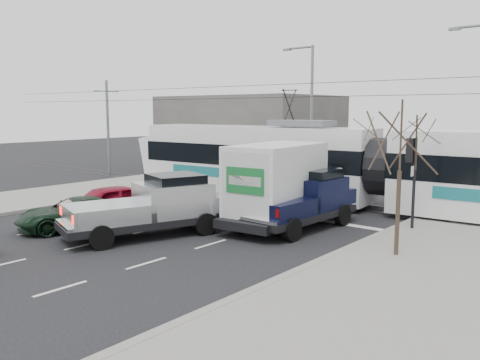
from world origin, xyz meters
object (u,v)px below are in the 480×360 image
Objects in this scene: box_truck at (284,185)px; red_car at (105,203)px; navy_pickup at (305,200)px; silver_pickup at (156,206)px; tram at (383,168)px; traffic_signal at (412,163)px; green_car at (75,213)px; bare_tree at (401,143)px; street_lamp_far at (309,105)px.

box_truck is 7.85m from red_car.
red_car is at bearing -146.93° from navy_pickup.
silver_pickup is 3.76m from red_car.
tram reaches higher than silver_pickup.
box_truck is at bearing 44.17° from red_car.
traffic_signal is 0.51× the size of box_truck.
tram is 6.26× the size of green_car.
silver_pickup is at bearing -126.05° from navy_pickup.
navy_pickup is at bearing 158.27° from bare_tree.
silver_pickup is 1.47× the size of green_car.
bare_tree is 9.31m from silver_pickup.
tram is at bearing 81.61° from navy_pickup.
red_car is (-12.20, -2.51, -3.02)m from bare_tree.
street_lamp_far is 17.11m from silver_pickup.
bare_tree reaches higher than green_car.
navy_pickup reaches higher than silver_pickup.
silver_pickup is 1.18× the size of navy_pickup.
bare_tree is at bearing 37.79° from silver_pickup.
street_lamp_far is 1.33× the size of silver_pickup.
tram reaches higher than box_truck.
green_car is (-8.17, -11.31, -1.43)m from tram.
navy_pickup reaches higher than green_car.
street_lamp_far reaches higher than bare_tree.
green_car is (-11.84, -4.22, -3.15)m from bare_tree.
silver_pickup is at bearing 6.57° from red_car.
red_car is at bearing -165.32° from silver_pickup.
green_car is at bearing -67.04° from red_car.
tram is 11.04m from silver_pickup.
green_car is (-6.19, -5.94, -1.06)m from box_truck.
bare_tree is 5.70m from navy_pickup.
traffic_signal is at bearing -41.72° from street_lamp_far.
traffic_signal reaches higher than silver_pickup.
red_car is at bearing -149.56° from traffic_signal.
street_lamp_far is 16.59m from red_car.
navy_pickup reaches higher than red_car.
tram is (8.11, -6.41, -3.04)m from street_lamp_far.
silver_pickup is 1.48× the size of red_car.
navy_pickup is (3.77, 4.69, 0.01)m from silver_pickup.
tram is 5.73m from box_truck.
silver_pickup is at bearing 41.05° from green_car.
tram reaches higher than red_car.
silver_pickup is at bearing -137.16° from traffic_signal.
green_car is at bearing -141.83° from box_truck.
red_car is (-0.41, -16.01, -4.34)m from street_lamp_far.
traffic_signal is 0.53× the size of silver_pickup.
street_lamp_far is 13.71m from box_truck.
navy_pickup is at bearing -149.28° from traffic_signal.
bare_tree is 1.39× the size of traffic_signal.
bare_tree is 12.96m from green_car.
traffic_signal is 0.63× the size of navy_pickup.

